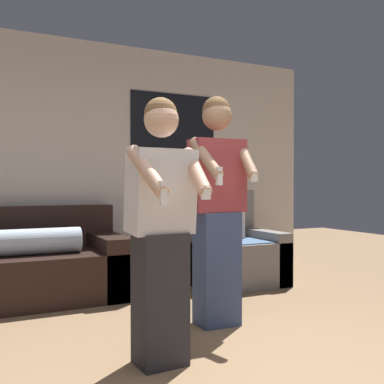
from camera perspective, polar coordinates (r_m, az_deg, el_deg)
wall_back at (r=5.16m, az=-13.46°, el=3.78°), size 5.85×0.07×2.70m
couch at (r=4.58m, az=-21.21°, el=-8.97°), size 1.97×1.00×0.87m
armchair at (r=5.10m, az=4.73°, el=-7.62°), size 0.96×0.95×1.03m
person_left at (r=2.72m, az=-3.95°, el=-4.69°), size 0.45×0.48×1.62m
person_right at (r=3.49m, az=3.22°, el=-1.92°), size 0.48×0.46×1.78m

